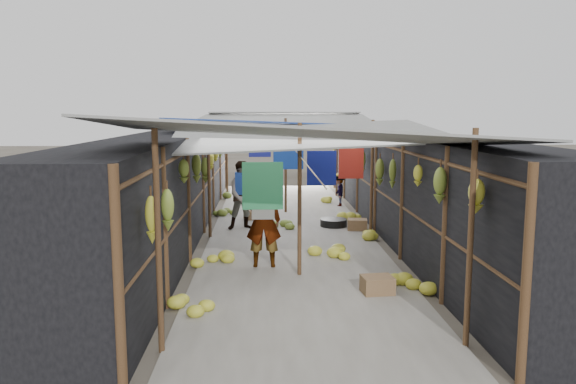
{
  "coord_description": "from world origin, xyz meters",
  "views": [
    {
      "loc": [
        -0.6,
        -6.27,
        2.79
      ],
      "look_at": [
        -0.14,
        4.36,
        1.25
      ],
      "focal_mm": 35.0,
      "sensor_mm": 36.0,
      "label": 1
    }
  ],
  "objects": [
    {
      "name": "hanging_bananas",
      "position": [
        0.05,
        6.62,
        1.63
      ],
      "size": [
        3.96,
        13.72,
        0.84
      ],
      "color": "gold",
      "rests_on": "ground"
    },
    {
      "name": "crate_mid",
      "position": [
        1.59,
        6.59,
        0.14
      ],
      "size": [
        0.5,
        0.42,
        0.27
      ],
      "primitive_type": "cube",
      "rotation": [
        0.0,
        0.0,
        -0.13
      ],
      "color": "#916949",
      "rests_on": "ground"
    },
    {
      "name": "ground",
      "position": [
        0.0,
        0.0,
        0.0
      ],
      "size": [
        80.0,
        80.0,
        0.0
      ],
      "primitive_type": "plane",
      "color": "#6B6356",
      "rests_on": "ground"
    },
    {
      "name": "market_canopy",
      "position": [
        0.03,
        6.82,
        2.41
      ],
      "size": [
        5.62,
        15.2,
        2.77
      ],
      "color": "brown",
      "rests_on": "ground"
    },
    {
      "name": "black_basin",
      "position": [
        1.09,
        7.03,
        0.1
      ],
      "size": [
        0.65,
        0.65,
        0.2
      ],
      "primitive_type": "cylinder",
      "color": "black",
      "rests_on": "ground"
    },
    {
      "name": "stall_right",
      "position": [
        2.7,
        6.5,
        1.15
      ],
      "size": [
        1.4,
        15.0,
        2.3
      ],
      "primitive_type": "cube",
      "color": "black",
      "rests_on": "ground"
    },
    {
      "name": "vendor_seated",
      "position": [
        1.61,
        9.96,
        0.46
      ],
      "size": [
        0.37,
        0.62,
        0.93
      ],
      "primitive_type": "imported",
      "rotation": [
        0.0,
        0.0,
        -1.52
      ],
      "color": "#4C4642",
      "rests_on": "ground"
    },
    {
      "name": "shopper_blue",
      "position": [
        -1.07,
        6.84,
        0.81
      ],
      "size": [
        0.89,
        0.74,
        1.63
      ],
      "primitive_type": "imported",
      "rotation": [
        0.0,
        0.0,
        0.17
      ],
      "color": "navy",
      "rests_on": "ground"
    },
    {
      "name": "stall_left",
      "position": [
        -2.7,
        6.5,
        1.15
      ],
      "size": [
        1.4,
        15.0,
        2.3
      ],
      "primitive_type": "cube",
      "color": "black",
      "rests_on": "ground"
    },
    {
      "name": "crate_back",
      "position": [
        -0.88,
        8.03,
        0.13
      ],
      "size": [
        0.52,
        0.48,
        0.26
      ],
      "primitive_type": "cube",
      "rotation": [
        0.0,
        0.0,
        0.42
      ],
      "color": "#916949",
      "rests_on": "ground"
    },
    {
      "name": "crate_near",
      "position": [
        1.13,
        1.97,
        0.14
      ],
      "size": [
        0.51,
        0.42,
        0.28
      ],
      "primitive_type": "cube",
      "rotation": [
        0.0,
        0.0,
        0.11
      ],
      "color": "#916949",
      "rests_on": "ground"
    },
    {
      "name": "aisle_slab",
      "position": [
        0.0,
        6.5,
        0.01
      ],
      "size": [
        3.6,
        16.0,
        0.02
      ],
      "primitive_type": "cube",
      "color": "#9E998E",
      "rests_on": "ground"
    },
    {
      "name": "vendor_elderly",
      "position": [
        -0.61,
        3.54,
        0.87
      ],
      "size": [
        0.64,
        0.42,
        1.73
      ],
      "primitive_type": "imported",
      "rotation": [
        0.0,
        0.0,
        3.13
      ],
      "color": "white",
      "rests_on": "ground"
    },
    {
      "name": "floor_bananas",
      "position": [
        -0.21,
        6.5,
        0.15
      ],
      "size": [
        4.02,
        10.56,
        0.36
      ],
      "color": "gold",
      "rests_on": "ground"
    }
  ]
}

